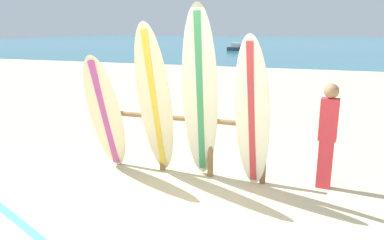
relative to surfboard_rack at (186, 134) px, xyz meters
The scene contains 10 objects.
ground_plane 1.72m from the surfboard_rack, 77.29° to the right, with size 120.00×120.00×0.00m, color beige.
ocean_water 56.45m from the surfboard_rack, 89.64° to the left, with size 120.00×80.00×0.01m, color teal.
surfboard_rack is the anchor object (origin of this frame).
surfboard_leaning_far_left 1.27m from the surfboard_rack, 159.61° to the right, with size 0.62×0.87×1.91m.
surfboard_leaning_left 0.75m from the surfboard_rack, 127.89° to the right, with size 0.64×1.06×2.35m.
surfboard_leaning_center_left 0.78m from the surfboard_rack, 40.61° to the right, with size 0.65×0.91×2.58m.
surfboard_leaning_center 1.21m from the surfboard_rack, 16.39° to the right, with size 0.55×0.60×2.19m.
surfboard_lying_on_sand 2.60m from the surfboard_rack, 114.12° to the right, with size 2.58×1.56×0.08m.
beachgoer_standing 2.08m from the surfboard_rack, ahead, with size 0.26×0.21×1.52m.
small_boat_offshore 33.55m from the surfboard_rack, 101.16° to the left, with size 1.26×3.16×0.71m.
Camera 1 is at (1.57, -3.69, 2.26)m, focal length 34.94 mm.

